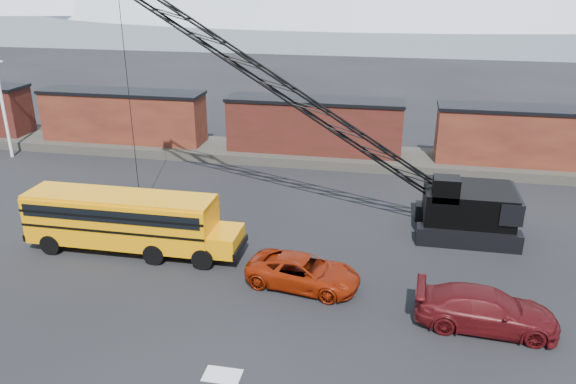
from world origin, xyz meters
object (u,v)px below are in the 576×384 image
(red_pickup, at_px, (304,272))
(crawler_crane, at_px, (299,99))
(school_bus, at_px, (128,220))
(maroon_suv, at_px, (486,310))

(red_pickup, xyz_separation_m, crawler_crane, (-1.55, 7.28, 6.63))
(school_bus, xyz_separation_m, maroon_suv, (17.71, -3.59, -0.95))
(maroon_suv, bearing_deg, crawler_crane, 49.63)
(school_bus, bearing_deg, red_pickup, -10.45)
(red_pickup, bearing_deg, school_bus, 88.97)
(red_pickup, xyz_separation_m, maroon_suv, (8.02, -1.80, 0.10))
(crawler_crane, bearing_deg, school_bus, -145.97)
(maroon_suv, bearing_deg, red_pickup, 80.47)
(maroon_suv, distance_m, crawler_crane, 14.72)
(school_bus, height_order, red_pickup, school_bus)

